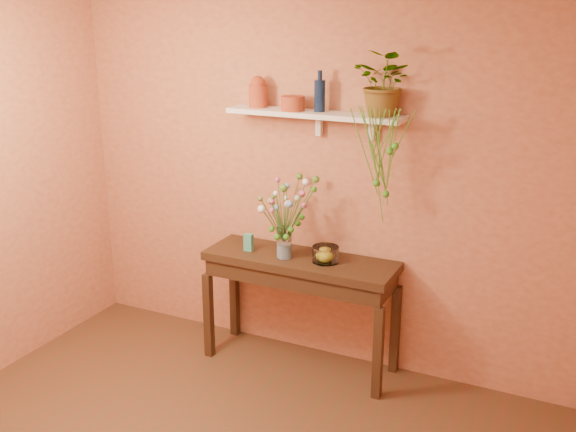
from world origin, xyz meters
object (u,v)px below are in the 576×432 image
(glass_vase, at_px, (284,245))
(glass_bowl, at_px, (325,255))
(blue_bottle, at_px, (320,95))
(spider_plant, at_px, (386,83))
(sideboard, at_px, (300,273))
(bouquet, at_px, (288,204))
(terracotta_jug, at_px, (258,92))

(glass_vase, xyz_separation_m, glass_bowl, (0.31, 0.05, -0.05))
(blue_bottle, distance_m, glass_bowl, 1.14)
(blue_bottle, xyz_separation_m, glass_bowl, (0.12, -0.14, -1.12))
(blue_bottle, xyz_separation_m, spider_plant, (0.47, 0.01, 0.10))
(sideboard, relative_size, bouquet, 2.93)
(sideboard, relative_size, glass_vase, 6.23)
(terracotta_jug, bearing_deg, spider_plant, 0.34)
(terracotta_jug, bearing_deg, glass_bowl, -13.26)
(sideboard, xyz_separation_m, blue_bottle, (0.08, 0.14, 1.31))
(terracotta_jug, height_order, bouquet, terracotta_jug)
(bouquet, bearing_deg, terracotta_jug, 150.78)
(blue_bottle, xyz_separation_m, glass_vase, (-0.18, -0.19, -1.08))
(spider_plant, relative_size, glass_vase, 1.90)
(glass_vase, bearing_deg, spider_plant, 17.09)
(spider_plant, bearing_deg, blue_bottle, -179.17)
(sideboard, bearing_deg, blue_bottle, 59.96)
(sideboard, distance_m, terracotta_jug, 1.37)
(glass_bowl, bearing_deg, spider_plant, 23.42)
(spider_plant, xyz_separation_m, bouquet, (-0.63, -0.19, -0.87))
(sideboard, bearing_deg, glass_bowl, -1.80)
(spider_plant, bearing_deg, sideboard, -165.35)
(terracotta_jug, height_order, blue_bottle, blue_bottle)
(blue_bottle, relative_size, glass_bowl, 1.48)
(glass_vase, relative_size, glass_bowl, 1.20)
(glass_vase, bearing_deg, bouquet, 22.41)
(sideboard, height_order, blue_bottle, blue_bottle)
(terracotta_jug, distance_m, glass_vase, 1.13)
(terracotta_jug, distance_m, bouquet, 0.85)
(sideboard, xyz_separation_m, terracotta_jug, (-0.41, 0.14, 1.30))
(glass_vase, bearing_deg, glass_bowl, 9.40)
(terracotta_jug, xyz_separation_m, glass_vase, (0.31, -0.20, -1.07))
(terracotta_jug, distance_m, blue_bottle, 0.49)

